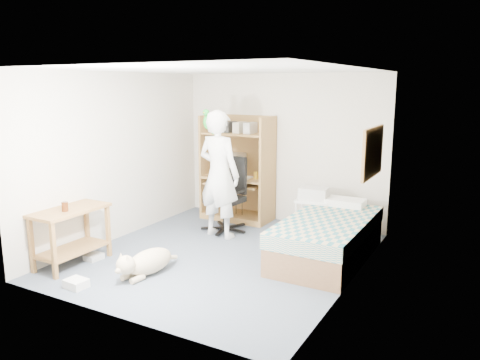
{
  "coord_description": "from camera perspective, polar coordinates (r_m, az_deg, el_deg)",
  "views": [
    {
      "loc": [
        3.18,
        -5.22,
        2.31
      ],
      "look_at": [
        0.18,
        0.19,
        1.05
      ],
      "focal_mm": 35.0,
      "sensor_mm": 36.0,
      "label": 1
    }
  ],
  "objects": [
    {
      "name": "ceiling",
      "position": [
        6.11,
        -2.45,
        13.29
      ],
      "size": [
        3.6,
        4.0,
        0.02
      ],
      "primitive_type": "cube",
      "color": "white",
      "rests_on": "wall_back"
    },
    {
      "name": "dog",
      "position": [
        5.98,
        -11.36,
        -9.76
      ],
      "size": [
        0.41,
        1.0,
        0.38
      ],
      "rotation": [
        0.0,
        0.0,
        -0.13
      ],
      "color": "beige",
      "rests_on": "floor"
    },
    {
      "name": "keyboard",
      "position": [
        8.01,
        -0.88,
        -0.31
      ],
      "size": [
        0.47,
        0.24,
        0.03
      ],
      "primitive_type": "cube",
      "rotation": [
        0.0,
        0.0,
        -0.17
      ],
      "color": "beige",
      "rests_on": "computer_hutch"
    },
    {
      "name": "floor_box_a",
      "position": [
        5.87,
        -19.34,
        -11.82
      ],
      "size": [
        0.26,
        0.22,
        0.1
      ],
      "primitive_type": "cube",
      "rotation": [
        0.0,
        0.0,
        -0.06
      ],
      "color": "silver",
      "rests_on": "floor"
    },
    {
      "name": "parrot",
      "position": [
        7.13,
        -3.96,
        7.24
      ],
      "size": [
        0.14,
        0.25,
        0.39
      ],
      "rotation": [
        0.0,
        0.0,
        -0.12
      ],
      "color": "#138725",
      "rests_on": "person"
    },
    {
      "name": "wall_left",
      "position": [
        7.29,
        -14.56,
        2.78
      ],
      "size": [
        0.02,
        4.0,
        2.5
      ],
      "primitive_type": "cube",
      "color": "beige",
      "rests_on": "floor"
    },
    {
      "name": "crt_monitor",
      "position": [
        8.16,
        -1.11,
        1.96
      ],
      "size": [
        0.39,
        0.42,
        0.37
      ],
      "rotation": [
        0.0,
        0.0,
        0.0
      ],
      "color": "beige",
      "rests_on": "computer_hutch"
    },
    {
      "name": "office_chair",
      "position": [
        7.53,
        -1.56,
        -3.05
      ],
      "size": [
        0.66,
        0.66,
        1.17
      ],
      "rotation": [
        0.0,
        0.0,
        -0.12
      ],
      "color": "black",
      "rests_on": "floor"
    },
    {
      "name": "wall_right",
      "position": [
        5.5,
        13.9,
        0.06
      ],
      "size": [
        0.02,
        4.0,
        2.5
      ],
      "primitive_type": "cube",
      "color": "beige",
      "rests_on": "floor"
    },
    {
      "name": "side_desk",
      "position": [
        6.46,
        -19.91,
        -5.52
      ],
      "size": [
        0.5,
        1.0,
        0.75
      ],
      "color": "brown",
      "rests_on": "floor"
    },
    {
      "name": "drink_glass",
      "position": [
        6.28,
        -20.57,
        -3.07
      ],
      "size": [
        0.08,
        0.08,
        0.12
      ],
      "primitive_type": "cylinder",
      "color": "#431E0A",
      "rests_on": "side_desk"
    },
    {
      "name": "wall_back",
      "position": [
        7.96,
        5.15,
        3.81
      ],
      "size": [
        3.6,
        0.02,
        2.5
      ],
      "primitive_type": "cube",
      "color": "beige",
      "rests_on": "floor"
    },
    {
      "name": "computer_hutch",
      "position": [
        8.1,
        -0.19,
        0.92
      ],
      "size": [
        1.2,
        0.63,
        1.8
      ],
      "color": "olive",
      "rests_on": "floor"
    },
    {
      "name": "pencil_cup",
      "position": [
        7.85,
        1.97,
        0.56
      ],
      "size": [
        0.08,
        0.08,
        0.12
      ],
      "primitive_type": "cylinder",
      "color": "gold",
      "rests_on": "computer_hutch"
    },
    {
      "name": "floor",
      "position": [
        6.53,
        -2.26,
        -9.21
      ],
      "size": [
        4.0,
        4.0,
        0.0
      ],
      "primitive_type": "plane",
      "color": "#4D5B69",
      "rests_on": "ground"
    },
    {
      "name": "printer",
      "position": [
        7.19,
        8.98,
        -1.61
      ],
      "size": [
        0.45,
        0.36,
        0.18
      ],
      "primitive_type": "cube",
      "rotation": [
        0.0,
        0.0,
        0.11
      ],
      "color": "#B8B7B2",
      "rests_on": "printer_cart"
    },
    {
      "name": "floor_box_b",
      "position": [
        6.67,
        -17.39,
        -8.94
      ],
      "size": [
        0.19,
        0.23,
        0.08
      ],
      "primitive_type": "cube",
      "rotation": [
        0.0,
        0.0,
        -0.06
      ],
      "color": "#ABABA6",
      "rests_on": "floor"
    },
    {
      "name": "corkboard",
      "position": [
        6.34,
        15.89,
        3.27
      ],
      "size": [
        0.04,
        0.94,
        0.66
      ],
      "color": "#9C7C46",
      "rests_on": "wall_right"
    },
    {
      "name": "bed",
      "position": [
        6.45,
        10.63,
        -6.95
      ],
      "size": [
        1.02,
        2.02,
        0.66
      ],
      "color": "brown",
      "rests_on": "floor"
    },
    {
      "name": "printer_cart",
      "position": [
        7.26,
        8.91,
        -3.88
      ],
      "size": [
        0.55,
        0.46,
        0.61
      ],
      "rotation": [
        0.0,
        0.0,
        0.11
      ],
      "color": "white",
      "rests_on": "floor"
    },
    {
      "name": "person",
      "position": [
        7.12,
        -2.57,
        0.69
      ],
      "size": [
        0.76,
        0.55,
        1.95
      ],
      "primitive_type": "imported",
      "rotation": [
        0.0,
        0.0,
        3.02
      ],
      "color": "white",
      "rests_on": "floor"
    }
  ]
}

